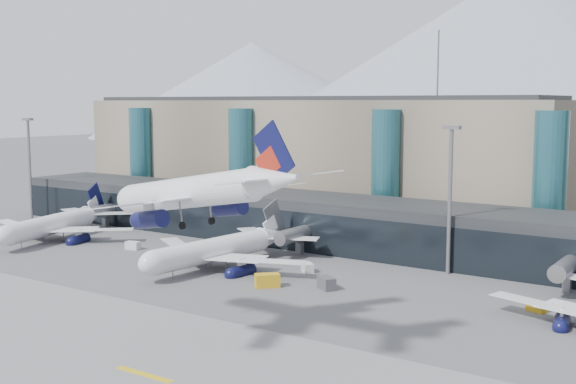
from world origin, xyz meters
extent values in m
plane|color=#515154|center=(0.00, 0.00, 0.00)|extent=(900.00, 900.00, 0.00)
cube|color=slate|center=(0.00, -15.00, 0.02)|extent=(400.00, 40.00, 0.04)
cube|color=gold|center=(20.00, -15.00, 0.05)|extent=(8.00, 1.00, 0.02)
cube|color=black|center=(0.00, 58.00, 5.00)|extent=(170.00, 18.00, 10.00)
cube|color=black|center=(0.00, 49.10, 4.00)|extent=(170.00, 0.40, 8.00)
cylinder|color=slate|center=(-55.00, 47.00, 4.20)|extent=(2.80, 14.00, 2.80)
cube|color=slate|center=(-55.00, 47.00, 1.20)|extent=(1.20, 1.20, 2.40)
cylinder|color=slate|center=(0.00, 47.00, 4.20)|extent=(2.80, 14.00, 2.80)
cube|color=slate|center=(0.00, 47.00, 1.20)|extent=(1.20, 1.20, 2.40)
cylinder|color=slate|center=(50.00, 47.00, 4.20)|extent=(2.80, 14.00, 2.80)
cube|color=slate|center=(50.00, 47.00, 1.20)|extent=(1.20, 1.20, 2.40)
cube|color=gray|center=(-25.00, 90.00, 15.00)|extent=(130.00, 30.00, 30.00)
cube|color=black|center=(-25.00, 90.00, 30.50)|extent=(123.50, 28.00, 1.00)
cylinder|color=#255C68|center=(-70.00, 74.00, 14.00)|extent=(6.40, 6.40, 28.00)
cylinder|color=#255C68|center=(-35.00, 74.00, 14.00)|extent=(6.40, 6.40, 28.00)
cylinder|color=#255C68|center=(5.00, 74.00, 14.00)|extent=(6.40, 6.40, 28.00)
cylinder|color=#255C68|center=(40.00, 74.00, 14.00)|extent=(6.40, 6.40, 28.00)
cylinder|color=slate|center=(10.00, 90.00, 38.00)|extent=(0.40, 0.40, 16.00)
cone|color=gray|center=(-260.00, 380.00, 37.50)|extent=(320.00, 320.00, 75.00)
cone|color=gray|center=(-60.00, 380.00, 55.00)|extent=(400.00, 400.00, 110.00)
cylinder|color=slate|center=(-80.00, 45.00, 12.50)|extent=(0.70, 0.70, 25.00)
cube|color=slate|center=(-80.00, 45.00, 25.30)|extent=(3.00, 1.20, 0.60)
cylinder|color=slate|center=(30.00, 48.00, 12.50)|extent=(0.70, 0.70, 25.00)
cube|color=slate|center=(30.00, 48.00, 25.30)|extent=(3.00, 1.20, 0.60)
cylinder|color=white|center=(18.97, -4.45, 20.24)|extent=(23.17, 7.29, 3.79)
ellipsoid|color=white|center=(7.68, -2.68, 20.24)|extent=(5.83, 4.56, 3.79)
cone|color=white|center=(33.49, -6.73, 20.43)|extent=(7.04, 4.75, 3.79)
cube|color=white|center=(19.32, -12.77, 19.62)|extent=(9.86, 17.23, 0.19)
cylinder|color=#0D0F3A|center=(18.33, -10.63, 17.68)|extent=(4.84, 2.77, 2.08)
cube|color=white|center=(32.78, -11.25, 20.62)|extent=(5.86, 9.09, 0.15)
cube|color=white|center=(21.85, 3.36, 19.62)|extent=(13.72, 16.65, 0.19)
cylinder|color=#0D0F3A|center=(20.26, 1.62, 17.68)|extent=(4.84, 2.77, 2.08)
cube|color=white|center=(34.20, -2.22, 20.62)|extent=(7.71, 8.75, 0.15)
cube|color=#0D0F3A|center=(33.81, -6.78, 23.46)|extent=(5.62, 1.10, 6.67)
cube|color=#9E2113|center=(32.85, -6.63, 22.33)|extent=(3.78, 0.85, 3.65)
cylinder|color=slate|center=(11.07, -3.21, 17.78)|extent=(0.15, 0.15, 3.03)
cylinder|color=black|center=(11.07, -3.21, 16.45)|extent=(0.70, 0.34, 0.67)
cylinder|color=black|center=(19.59, -6.85, 16.45)|extent=(0.91, 0.47, 0.86)
cylinder|color=black|center=(20.29, -2.36, 16.45)|extent=(0.91, 0.47, 0.86)
cylinder|color=white|center=(-52.53, 31.00, 4.77)|extent=(10.43, 26.08, 4.28)
ellipsoid|color=white|center=(-49.39, 18.48, 4.77)|extent=(5.61, 6.85, 4.28)
cone|color=white|center=(-56.57, 47.10, 4.98)|extent=(5.94, 8.20, 4.28)
cube|color=white|center=(-44.03, 35.03, 4.06)|extent=(18.27, 16.49, 0.21)
cylinder|color=#0D0F3A|center=(-45.82, 33.06, 1.88)|extent=(3.54, 5.58, 2.35)
cube|color=white|center=(-51.56, 48.36, 5.19)|extent=(9.59, 9.16, 0.17)
cube|color=white|center=(-61.92, 30.55, 4.06)|extent=(19.30, 9.65, 0.21)
cylinder|color=#0D0F3A|center=(-59.42, 29.65, 1.88)|extent=(3.54, 5.58, 2.35)
cube|color=white|center=(-61.57, 45.84, 5.19)|extent=(10.20, 5.89, 0.17)
cube|color=#0D0F3A|center=(-56.66, 47.46, 8.40)|extent=(1.80, 6.26, 7.53)
cube|color=white|center=(-56.39, 46.38, 7.12)|extent=(1.33, 4.22, 4.12)
cylinder|color=slate|center=(-50.33, 22.23, 1.99)|extent=(0.17, 0.17, 3.42)
cylinder|color=black|center=(-50.33, 22.23, 0.49)|extent=(0.45, 0.80, 0.76)
cylinder|color=black|center=(-50.31, 32.70, 0.49)|extent=(0.61, 1.04, 0.98)
cylinder|color=black|center=(-55.29, 31.45, 0.49)|extent=(0.61, 1.04, 0.98)
cylinder|color=white|center=(-5.97, 30.02, 4.77)|extent=(6.98, 26.14, 4.28)
ellipsoid|color=white|center=(-7.33, 17.17, 4.77)|extent=(4.89, 6.41, 4.28)
cone|color=white|center=(-4.22, 46.54, 4.98)|extent=(5.03, 7.79, 4.28)
cube|color=white|center=(3.40, 30.89, 4.06)|extent=(19.49, 11.93, 0.21)
cylinder|color=#0D0F3A|center=(1.04, 29.65, 1.88)|extent=(2.89, 5.39, 2.35)
cube|color=white|center=(0.92, 45.99, 5.20)|extent=(10.28, 7.01, 0.17)
cube|color=white|center=(-14.95, 32.83, 4.06)|extent=(19.05, 14.89, 0.21)
cylinder|color=#0D0F3A|center=(-12.90, 31.13, 1.88)|extent=(2.89, 5.39, 2.35)
cube|color=white|center=(-9.36, 47.08, 5.20)|extent=(10.02, 8.43, 0.17)
cube|color=slate|center=(-4.18, 46.90, 8.41)|extent=(0.93, 6.39, 7.54)
cube|color=white|center=(-4.30, 45.80, 7.12)|extent=(0.75, 4.28, 4.12)
cylinder|color=slate|center=(-6.92, 21.03, 1.99)|extent=(0.17, 0.17, 3.43)
cylinder|color=black|center=(-6.92, 21.03, 0.49)|extent=(0.35, 0.78, 0.76)
cylinder|color=black|center=(-3.30, 30.85, 0.49)|extent=(0.48, 1.01, 0.98)
cylinder|color=black|center=(-8.41, 31.39, 0.49)|extent=(0.48, 1.01, 0.98)
cube|color=white|center=(51.14, 31.20, 3.62)|extent=(17.34, 9.67, 0.19)
cylinder|color=#0D0F3A|center=(53.31, 30.25, 1.68)|extent=(2.86, 4.90, 2.10)
cube|color=silver|center=(-30.66, 32.26, 0.80)|extent=(3.09, 2.11, 1.59)
cube|color=gold|center=(-14.42, 37.95, 0.83)|extent=(2.45, 3.23, 1.66)
cube|color=#444549|center=(17.83, 27.37, 0.98)|extent=(3.97, 3.54, 1.96)
cube|color=gold|center=(49.05, 33.40, 0.77)|extent=(3.07, 2.37, 1.53)
cube|color=#444549|center=(-64.89, 36.03, 0.93)|extent=(3.16, 3.77, 1.86)
cube|color=silver|center=(9.18, 35.39, 0.80)|extent=(3.12, 3.01, 1.60)
cube|color=gold|center=(9.30, 23.13, 1.08)|extent=(4.19, 4.23, 2.16)
camera|label=1|loc=(75.26, -68.99, 29.61)|focal=45.00mm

